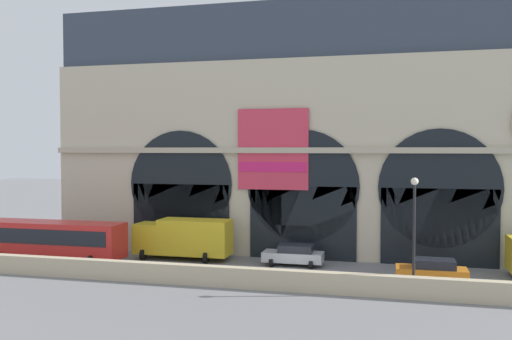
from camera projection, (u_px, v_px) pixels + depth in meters
The scene contains 8 objects.
ground_plane at pixel (291, 273), 37.49m from camera, with size 200.00×200.00×0.00m, color slate.
quay_parapet_wall at pixel (277, 280), 33.02m from camera, with size 90.00×0.70×1.26m, color #BCAD8C.
station_building at pixel (309, 133), 44.81m from camera, with size 42.28×6.30×20.29m.
bus_west at pixel (53, 239), 40.86m from camera, with size 11.00×3.25×3.10m.
box_truck_midwest at pixel (184, 237), 42.23m from camera, with size 7.50×2.91×3.12m.
car_center at pixel (294, 255), 39.98m from camera, with size 4.40×2.22×1.55m.
car_mideast at pixel (432, 271), 34.69m from camera, with size 4.40×2.22×1.55m.
street_lamp_quayside at pixel (414, 220), 31.73m from camera, with size 0.44×0.44×6.90m.
Camera 1 is at (6.62, -36.67, 8.57)m, focal length 38.25 mm.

